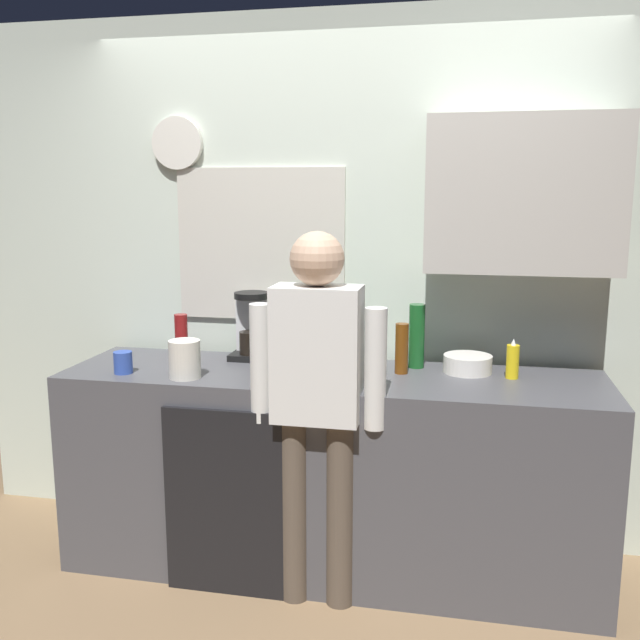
{
  "coord_description": "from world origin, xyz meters",
  "views": [
    {
      "loc": [
        0.58,
        -2.74,
        1.76
      ],
      "look_at": [
        -0.04,
        0.25,
        1.19
      ],
      "focal_mm": 39.55,
      "sensor_mm": 36.0,
      "label": 1
    }
  ],
  "objects": [
    {
      "name": "ground_plane",
      "position": [
        0.0,
        0.0,
        0.0
      ],
      "size": [
        8.0,
        8.0,
        0.0
      ],
      "primitive_type": "plane",
      "color": "#8C6D4C"
    },
    {
      "name": "kitchen_counter",
      "position": [
        0.0,
        0.3,
        0.47
      ],
      "size": [
        2.45,
        0.64,
        0.94
      ],
      "primitive_type": "cube",
      "color": "#4C4C51",
      "rests_on": "ground_plane"
    },
    {
      "name": "dishwasher_panel",
      "position": [
        -0.4,
        -0.03,
        0.42
      ],
      "size": [
        0.56,
        0.02,
        0.84
      ],
      "primitive_type": "cube",
      "color": "black",
      "rests_on": "ground_plane"
    },
    {
      "name": "back_wall_assembly",
      "position": [
        0.11,
        0.7,
        1.37
      ],
      "size": [
        4.05,
        0.42,
        2.6
      ],
      "color": "silver",
      "rests_on": "ground_plane"
    },
    {
      "name": "coffee_maker",
      "position": [
        -0.44,
        0.54,
        1.08
      ],
      "size": [
        0.2,
        0.2,
        0.33
      ],
      "color": "black",
      "rests_on": "kitchen_counter"
    },
    {
      "name": "bottle_red_vinegar",
      "position": [
        -0.78,
        0.45,
        1.05
      ],
      "size": [
        0.06,
        0.06,
        0.22
      ],
      "primitive_type": "cylinder",
      "color": "maroon",
      "rests_on": "kitchen_counter"
    },
    {
      "name": "bottle_green_wine",
      "position": [
        0.37,
        0.5,
        1.09
      ],
      "size": [
        0.07,
        0.07,
        0.3
      ],
      "primitive_type": "cylinder",
      "color": "#195923",
      "rests_on": "kitchen_counter"
    },
    {
      "name": "bottle_amber_beer",
      "position": [
        0.31,
        0.38,
        1.05
      ],
      "size": [
        0.06,
        0.06,
        0.23
      ],
      "primitive_type": "cylinder",
      "color": "brown",
      "rests_on": "kitchen_counter"
    },
    {
      "name": "bottle_clear_soda",
      "position": [
        -0.18,
        0.54,
        1.08
      ],
      "size": [
        0.09,
        0.09,
        0.28
      ],
      "primitive_type": "cylinder",
      "color": "#2D8C33",
      "rests_on": "kitchen_counter"
    },
    {
      "name": "bottle_olive_oil",
      "position": [
        -0.14,
        0.24,
        1.06
      ],
      "size": [
        0.06,
        0.06,
        0.25
      ],
      "primitive_type": "cylinder",
      "color": "olive",
      "rests_on": "kitchen_counter"
    },
    {
      "name": "cup_blue_mug",
      "position": [
        -0.93,
        0.12,
        0.99
      ],
      "size": [
        0.08,
        0.08,
        0.1
      ],
      "primitive_type": "cylinder",
      "color": "#3351B2",
      "rests_on": "kitchen_counter"
    },
    {
      "name": "mixing_bowl",
      "position": [
        0.61,
        0.45,
        0.98
      ],
      "size": [
        0.22,
        0.22,
        0.08
      ],
      "primitive_type": "cylinder",
      "color": "white",
      "rests_on": "kitchen_counter"
    },
    {
      "name": "potted_plant",
      "position": [
        0.04,
        0.45,
        1.07
      ],
      "size": [
        0.15,
        0.15,
        0.23
      ],
      "color": "#9E5638",
      "rests_on": "kitchen_counter"
    },
    {
      "name": "dish_soap",
      "position": [
        0.8,
        0.39,
        1.02
      ],
      "size": [
        0.06,
        0.06,
        0.18
      ],
      "color": "yellow",
      "rests_on": "kitchen_counter"
    },
    {
      "name": "storage_canister",
      "position": [
        -0.62,
        0.1,
        1.02
      ],
      "size": [
        0.14,
        0.14,
        0.17
      ],
      "primitive_type": "cylinder",
      "color": "silver",
      "rests_on": "kitchen_counter"
    },
    {
      "name": "person_at_sink",
      "position": [
        0.0,
        0.0,
        0.95
      ],
      "size": [
        0.57,
        0.22,
        1.6
      ],
      "rotation": [
        0.0,
        0.0,
        -0.21
      ],
      "color": "brown",
      "rests_on": "ground_plane"
    }
  ]
}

